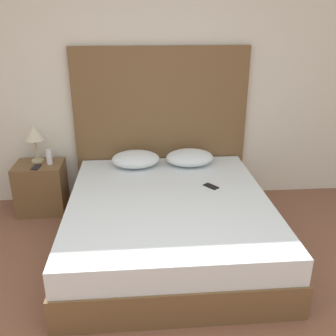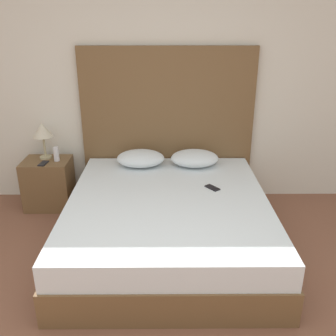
{
  "view_description": "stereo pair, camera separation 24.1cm",
  "coord_description": "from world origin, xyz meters",
  "px_view_note": "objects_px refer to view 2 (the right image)",
  "views": [
    {
      "loc": [
        -0.13,
        -1.68,
        2.05
      ],
      "look_at": [
        0.13,
        1.46,
        0.76
      ],
      "focal_mm": 40.0,
      "sensor_mm": 36.0,
      "label": 1
    },
    {
      "loc": [
        0.11,
        -1.69,
        2.05
      ],
      "look_at": [
        0.13,
        1.46,
        0.76
      ],
      "focal_mm": 40.0,
      "sensor_mm": 36.0,
      "label": 2
    }
  ],
  "objects_px": {
    "table_lamp": "(43,131)",
    "phone_on_nightstand": "(43,163)",
    "phone_on_bed": "(212,188)",
    "bed": "(168,222)",
    "nightstand": "(49,183)"
  },
  "relations": [
    {
      "from": "table_lamp",
      "to": "phone_on_nightstand",
      "type": "relative_size",
      "value": 2.57
    },
    {
      "from": "bed",
      "to": "phone_on_nightstand",
      "type": "bearing_deg",
      "value": 151.84
    },
    {
      "from": "phone_on_bed",
      "to": "table_lamp",
      "type": "relative_size",
      "value": 0.4
    },
    {
      "from": "phone_on_bed",
      "to": "nightstand",
      "type": "height_order",
      "value": "nightstand"
    },
    {
      "from": "table_lamp",
      "to": "phone_on_nightstand",
      "type": "xyz_separation_m",
      "value": [
        0.03,
        -0.18,
        -0.3
      ]
    },
    {
      "from": "bed",
      "to": "phone_on_nightstand",
      "type": "height_order",
      "value": "phone_on_nightstand"
    },
    {
      "from": "bed",
      "to": "table_lamp",
      "type": "bearing_deg",
      "value": 146.64
    },
    {
      "from": "phone_on_bed",
      "to": "bed",
      "type": "bearing_deg",
      "value": -154.86
    },
    {
      "from": "phone_on_bed",
      "to": "nightstand",
      "type": "distance_m",
      "value": 1.9
    },
    {
      "from": "bed",
      "to": "nightstand",
      "type": "relative_size",
      "value": 3.7
    },
    {
      "from": "phone_on_bed",
      "to": "nightstand",
      "type": "bearing_deg",
      "value": 160.73
    },
    {
      "from": "bed",
      "to": "phone_on_bed",
      "type": "xyz_separation_m",
      "value": [
        0.43,
        0.2,
        0.26
      ]
    },
    {
      "from": "bed",
      "to": "nightstand",
      "type": "bearing_deg",
      "value": 148.68
    },
    {
      "from": "bed",
      "to": "nightstand",
      "type": "height_order",
      "value": "nightstand"
    },
    {
      "from": "phone_on_bed",
      "to": "nightstand",
      "type": "xyz_separation_m",
      "value": [
        -1.78,
        0.62,
        -0.23
      ]
    }
  ]
}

